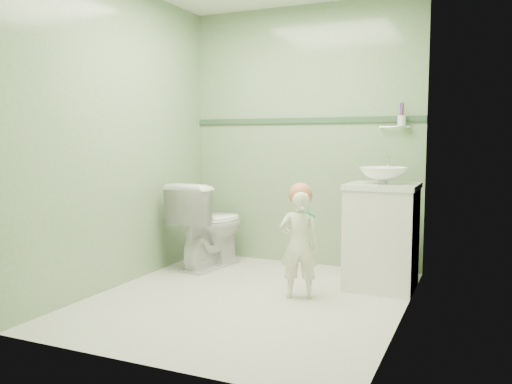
% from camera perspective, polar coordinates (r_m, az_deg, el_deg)
% --- Properties ---
extents(ground, '(2.50, 2.50, 0.00)m').
position_cam_1_polar(ground, '(3.92, -0.90, -11.62)').
color(ground, beige).
rests_on(ground, ground).
extents(room_shell, '(2.50, 2.54, 2.40)m').
position_cam_1_polar(room_shell, '(3.75, -0.93, 6.20)').
color(room_shell, gray).
rests_on(room_shell, ground).
extents(trim_stripe, '(2.20, 0.02, 0.05)m').
position_cam_1_polar(trim_stripe, '(4.90, 5.18, 7.80)').
color(trim_stripe, '#345339').
rests_on(trim_stripe, room_shell).
extents(vanity, '(0.52, 0.50, 0.80)m').
position_cam_1_polar(vanity, '(4.24, 13.57, -4.90)').
color(vanity, white).
rests_on(vanity, ground).
extents(counter, '(0.54, 0.52, 0.04)m').
position_cam_1_polar(counter, '(4.18, 13.70, 0.63)').
color(counter, white).
rests_on(counter, vanity).
extents(basin, '(0.37, 0.37, 0.13)m').
position_cam_1_polar(basin, '(4.17, 13.73, 1.78)').
color(basin, white).
rests_on(basin, counter).
extents(faucet, '(0.03, 0.13, 0.18)m').
position_cam_1_polar(faucet, '(4.35, 14.18, 2.97)').
color(faucet, silver).
rests_on(faucet, counter).
extents(cup_holder, '(0.26, 0.07, 0.21)m').
position_cam_1_polar(cup_holder, '(4.64, 15.56, 7.53)').
color(cup_holder, silver).
rests_on(cup_holder, room_shell).
extents(toilet, '(0.55, 0.83, 0.79)m').
position_cam_1_polar(toilet, '(4.82, -5.12, -3.56)').
color(toilet, white).
rests_on(toilet, ground).
extents(toddler, '(0.34, 0.28, 0.80)m').
position_cam_1_polar(toddler, '(3.87, 4.73, -5.73)').
color(toddler, white).
rests_on(toddler, ground).
extents(hair_cap, '(0.18, 0.18, 0.18)m').
position_cam_1_polar(hair_cap, '(3.84, 4.90, -0.30)').
color(hair_cap, '#C56E4F').
rests_on(hair_cap, toddler).
extents(teal_toothbrush, '(0.10, 0.14, 0.08)m').
position_cam_1_polar(teal_toothbrush, '(3.71, 5.93, -2.40)').
color(teal_toothbrush, '#18937D').
rests_on(teal_toothbrush, toddler).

